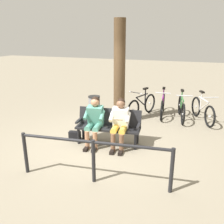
% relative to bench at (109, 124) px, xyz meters
% --- Properties ---
extents(ground_plane, '(40.00, 40.00, 0.00)m').
position_rel_bench_xyz_m(ground_plane, '(0.24, 0.23, -0.51)').
color(ground_plane, gray).
extents(bench, '(1.64, 0.65, 0.87)m').
position_rel_bench_xyz_m(bench, '(0.00, 0.00, 0.00)').
color(bench, black).
rests_on(bench, ground).
extents(person_reading, '(0.52, 0.79, 1.20)m').
position_rel_bench_xyz_m(person_reading, '(-0.33, 0.13, 0.16)').
color(person_reading, white).
rests_on(person_reading, ground).
extents(person_companion, '(0.52, 0.79, 1.20)m').
position_rel_bench_xyz_m(person_companion, '(0.30, 0.20, 0.16)').
color(person_companion, '#4C8C7A').
rests_on(person_companion, ground).
extents(handbag, '(0.32, 0.19, 0.24)m').
position_rel_bench_xyz_m(handbag, '(0.88, 0.18, -0.39)').
color(handbag, black).
rests_on(handbag, ground).
extents(tree_trunk, '(0.34, 0.34, 3.08)m').
position_rel_bench_xyz_m(tree_trunk, '(0.22, -1.52, 1.03)').
color(tree_trunk, '#4C3823').
rests_on(tree_trunk, ground).
extents(litter_bin, '(0.37, 0.37, 0.79)m').
position_rel_bench_xyz_m(litter_bin, '(1.01, -1.41, -0.11)').
color(litter_bin, slate).
rests_on(litter_bin, ground).
extents(bicycle_orange, '(0.75, 1.56, 0.94)m').
position_rel_bench_xyz_m(bicycle_orange, '(-2.23, -2.46, -0.15)').
color(bicycle_orange, black).
rests_on(bicycle_orange, ground).
extents(bicycle_purple, '(0.48, 1.67, 0.94)m').
position_rel_bench_xyz_m(bicycle_purple, '(-1.59, -2.46, -0.15)').
color(bicycle_purple, black).
rests_on(bicycle_purple, ground).
extents(bicycle_black, '(0.48, 1.68, 0.94)m').
position_rel_bench_xyz_m(bicycle_black, '(-0.97, -2.59, -0.15)').
color(bicycle_black, black).
rests_on(bicycle_black, ground).
extents(bicycle_red, '(0.68, 1.60, 0.94)m').
position_rel_bench_xyz_m(bicycle_red, '(-0.32, -2.34, -0.15)').
color(bicycle_red, black).
rests_on(bicycle_red, ground).
extents(railing_fence, '(2.86, 0.37, 0.85)m').
position_rel_bench_xyz_m(railing_fence, '(-0.33, 1.72, 0.08)').
color(railing_fence, black).
rests_on(railing_fence, ground).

